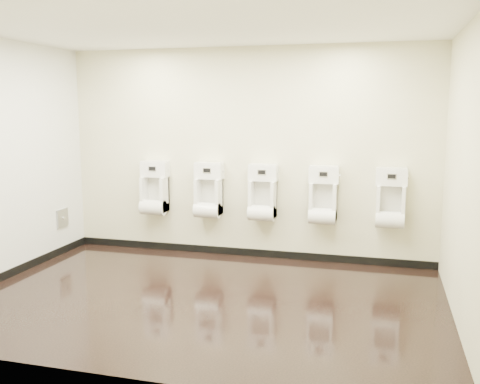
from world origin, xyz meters
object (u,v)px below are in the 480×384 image
(access_panel, at_px, (62,218))
(urinal_2, at_px, (263,197))
(urinal_1, at_px, (208,194))
(urinal_4, at_px, (391,202))
(urinal_0, at_px, (154,192))
(urinal_3, at_px, (323,199))

(access_panel, relative_size, urinal_2, 0.34)
(urinal_1, height_order, urinal_4, same)
(urinal_0, xyz_separation_m, urinal_1, (0.79, 0.00, 0.00))
(urinal_3, bearing_deg, urinal_1, 180.00)
(urinal_0, relative_size, urinal_2, 1.00)
(urinal_0, distance_m, urinal_2, 1.54)
(access_panel, bearing_deg, urinal_4, 5.50)
(urinal_2, bearing_deg, urinal_3, 0.00)
(urinal_0, distance_m, urinal_1, 0.79)
(access_panel, distance_m, urinal_4, 4.40)
(access_panel, relative_size, urinal_4, 0.34)
(urinal_4, bearing_deg, urinal_3, 180.00)
(access_panel, distance_m, urinal_3, 3.58)
(urinal_0, bearing_deg, access_panel, -160.69)
(urinal_1, distance_m, urinal_3, 1.55)
(access_panel, xyz_separation_m, urinal_2, (2.74, 0.42, 0.35))
(urinal_0, bearing_deg, urinal_4, 0.00)
(urinal_1, height_order, urinal_3, same)
(urinal_1, xyz_separation_m, urinal_4, (2.37, 0.00, 0.00))
(access_panel, height_order, urinal_4, urinal_4)
(urinal_4, bearing_deg, urinal_0, 180.00)
(access_panel, height_order, urinal_1, urinal_1)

